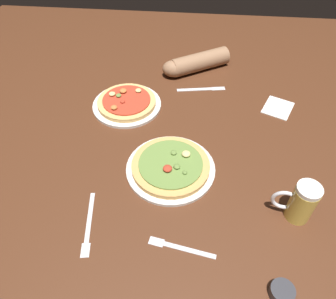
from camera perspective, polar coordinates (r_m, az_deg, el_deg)
ground_plane at (r=1.19m, az=0.00°, el=-1.15°), size 2.40×2.40×0.03m
pizza_plate_near at (r=1.12m, az=0.48°, el=-3.06°), size 0.31×0.31×0.05m
pizza_plate_far at (r=1.39m, az=-7.35°, el=8.21°), size 0.29×0.29×0.05m
beer_mug_dark at (r=1.04m, az=22.55°, el=-8.65°), size 0.13×0.08×0.14m
ramekin_sauce at (r=0.95m, az=19.56°, el=-22.75°), size 0.06×0.06×0.03m
napkin_folded at (r=1.45m, az=18.95°, el=7.08°), size 0.15×0.16×0.01m
fork_left at (r=0.97m, az=2.18°, el=-17.03°), size 0.20×0.05×0.01m
knife_right at (r=1.48m, az=5.96°, el=10.65°), size 0.22×0.06×0.01m
fork_spare at (r=1.03m, az=-13.92°, el=-12.81°), size 0.05×0.22×0.01m
diner_arm at (r=1.58m, az=4.62°, el=15.03°), size 0.32×0.22×0.08m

